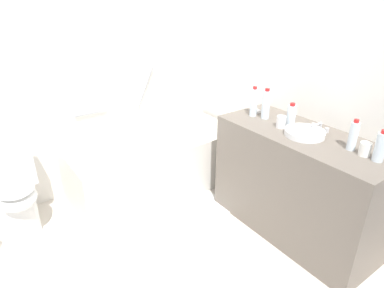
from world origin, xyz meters
name	(u,v)px	position (x,y,z in m)	size (l,w,h in m)	color
ground_plane	(140,265)	(0.00, 0.00, 0.00)	(4.10, 4.10, 0.00)	beige
wall_back_tiled	(62,71)	(0.00, 1.32, 1.23)	(3.50, 0.10, 2.45)	white
wall_right_mirror	(298,75)	(1.60, 0.00, 1.23)	(0.10, 2.94, 2.45)	white
bathtub	(154,161)	(0.65, 0.88, 0.30)	(1.68, 0.78, 1.19)	silver
toilet	(17,194)	(-0.61, 0.95, 0.36)	(0.38, 0.52, 0.72)	white
vanity_counter	(297,184)	(1.27, -0.38, 0.45)	(0.57, 1.38, 0.90)	#6B6056
sink_basin	(305,133)	(1.24, -0.40, 0.92)	(0.30, 0.30, 0.04)	white
sink_faucet	(319,127)	(1.41, -0.40, 0.93)	(0.14, 0.15, 0.07)	#BCBCC1
water_bottle_0	(381,147)	(1.28, -0.93, 0.99)	(0.07, 0.07, 0.21)	silver
water_bottle_1	(353,136)	(1.29, -0.73, 1.00)	(0.06, 0.06, 0.22)	silver
water_bottle_2	(254,102)	(1.23, 0.13, 1.02)	(0.06, 0.06, 0.26)	silver
water_bottle_3	(266,104)	(1.27, 0.03, 1.02)	(0.07, 0.07, 0.26)	silver
water_bottle_4	(291,115)	(1.31, -0.21, 0.98)	(0.07, 0.07, 0.19)	silver
drinking_glass_0	(281,122)	(1.21, -0.19, 0.94)	(0.07, 0.07, 0.09)	white
drinking_glass_1	(365,149)	(1.28, -0.84, 0.94)	(0.07, 0.07, 0.09)	white
soap_dish	(256,111)	(1.31, 0.17, 0.91)	(0.09, 0.06, 0.02)	white
bath_mat	(195,213)	(0.71, 0.26, 0.01)	(0.67, 0.37, 0.01)	white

